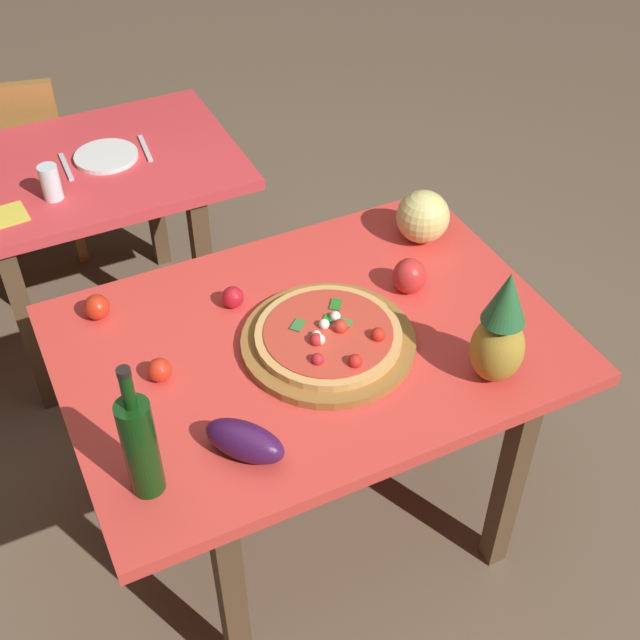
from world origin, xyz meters
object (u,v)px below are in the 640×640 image
object	(u,v)px
pizza	(329,335)
dinner_plate	(106,156)
drinking_glass_water	(50,182)
napkin_folded	(4,216)
pineapple_left	(500,332)
knife_utensil	(145,148)
tomato_near_board	(233,297)
melon	(423,217)
dining_chair	(20,158)
eggplant	(245,441)
fork_utensil	(66,167)
tomato_at_corner	(159,370)
pizza_board	(328,342)
bell_pepper	(409,276)
tomato_by_bottle	(97,307)
display_table	(311,361)
background_table	(83,192)
wine_bottle	(140,445)

from	to	relation	value
pizza	dinner_plate	size ratio (longest dim) A/B	1.76
drinking_glass_water	napkin_folded	size ratio (longest dim) A/B	0.85
pineapple_left	drinking_glass_water	distance (m)	1.53
knife_utensil	napkin_folded	bearing A→B (deg)	-153.64
tomato_near_board	knife_utensil	world-z (taller)	tomato_near_board
drinking_glass_water	tomato_near_board	bearing A→B (deg)	-66.35
melon	dinner_plate	size ratio (longest dim) A/B	0.73
melon	dinner_plate	bearing A→B (deg)	130.23
dining_chair	knife_utensil	size ratio (longest dim) A/B	4.72
melon	eggplant	bearing A→B (deg)	-145.87
fork_utensil	napkin_folded	world-z (taller)	fork_utensil
melon	tomato_at_corner	xyz separation A→B (m)	(-0.90, -0.22, -0.05)
melon	drinking_glass_water	size ratio (longest dim) A/B	1.36
pizza_board	fork_utensil	bearing A→B (deg)	109.53
bell_pepper	tomato_by_bottle	bearing A→B (deg)	161.90
tomato_near_board	drinking_glass_water	xyz separation A→B (m)	(-0.33, 0.75, 0.03)
tomato_near_board	eggplant	bearing A→B (deg)	-108.45
pineapple_left	napkin_folded	world-z (taller)	pineapple_left
tomato_at_corner	dinner_plate	size ratio (longest dim) A/B	0.28
pizza	pineapple_left	size ratio (longest dim) A/B	1.15
fork_utensil	pineapple_left	bearing A→B (deg)	-61.47
melon	fork_utensil	world-z (taller)	melon
melon	napkin_folded	size ratio (longest dim) A/B	1.15
tomato_at_corner	fork_utensil	bearing A→B (deg)	89.09
pizza_board	tomato_by_bottle	size ratio (longest dim) A/B	6.55
eggplant	tomato_near_board	world-z (taller)	eggplant
tomato_by_bottle	tomato_at_corner	world-z (taller)	tomato_by_bottle
knife_utensil	dinner_plate	bearing A→B (deg)	-174.93
display_table	pizza_board	xyz separation A→B (m)	(0.03, -0.04, 0.10)
background_table	fork_utensil	distance (m)	0.12
display_table	napkin_folded	size ratio (longest dim) A/B	9.41
background_table	tomato_near_board	size ratio (longest dim) A/B	17.81
display_table	drinking_glass_water	xyz separation A→B (m)	(-0.47, 0.97, 0.14)
dining_chair	bell_pepper	distance (m)	1.88
display_table	dinner_plate	size ratio (longest dim) A/B	5.99
melon	tomato_at_corner	distance (m)	0.93
display_table	knife_utensil	xyz separation A→B (m)	(-0.11, 1.13, 0.09)
knife_utensil	napkin_folded	xyz separation A→B (m)	(-0.53, -0.21, -0.00)
eggplant	tomato_near_board	xyz separation A→B (m)	(0.17, 0.50, -0.01)
tomato_at_corner	eggplant	bearing A→B (deg)	-72.10
wine_bottle	tomato_at_corner	world-z (taller)	wine_bottle
pizza	drinking_glass_water	size ratio (longest dim) A/B	3.26
pizza	tomato_at_corner	world-z (taller)	pizza
background_table	dinner_plate	xyz separation A→B (m)	(0.10, 0.00, 0.12)
tomato_by_bottle	knife_utensil	xyz separation A→B (m)	(0.38, 0.80, -0.03)
bell_pepper	tomato_by_bottle	xyz separation A→B (m)	(-0.82, 0.27, -0.01)
wine_bottle	tomato_by_bottle	xyz separation A→B (m)	(0.05, 0.61, -0.11)
tomato_at_corner	drinking_glass_water	distance (m)	0.94
pineapple_left	background_table	bearing A→B (deg)	115.92
napkin_folded	display_table	bearing A→B (deg)	-55.70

